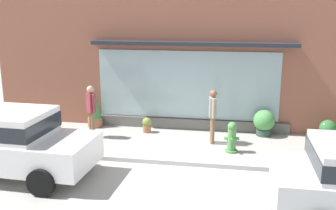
# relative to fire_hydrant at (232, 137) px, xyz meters

# --- Properties ---
(ground_plane) EXTENTS (60.00, 60.00, 0.00)m
(ground_plane) POSITION_rel_fire_hydrant_xyz_m (-1.39, -0.98, -0.44)
(ground_plane) COLOR #9E9B93
(curb_strip) EXTENTS (14.00, 0.24, 0.12)m
(curb_strip) POSITION_rel_fire_hydrant_xyz_m (-1.39, -1.18, -0.38)
(curb_strip) COLOR #B2B2AD
(curb_strip) RESTS_ON ground_plane
(storefront) EXTENTS (14.00, 0.81, 5.45)m
(storefront) POSITION_rel_fire_hydrant_xyz_m (-1.39, 2.21, 2.23)
(storefront) COLOR #935642
(storefront) RESTS_ON ground_plane
(fire_hydrant) EXTENTS (0.42, 0.39, 0.90)m
(fire_hydrant) POSITION_rel_fire_hydrant_xyz_m (0.00, 0.00, 0.00)
(fire_hydrant) COLOR #4C8C47
(fire_hydrant) RESTS_ON ground_plane
(pedestrian_with_handbag) EXTENTS (0.25, 0.68, 1.66)m
(pedestrian_with_handbag) POSITION_rel_fire_hydrant_xyz_m (-0.60, 0.70, 0.53)
(pedestrian_with_handbag) COLOR brown
(pedestrian_with_handbag) RESTS_ON ground_plane
(pedestrian_passerby) EXTENTS (0.36, 0.35, 1.68)m
(pedestrian_passerby) POSITION_rel_fire_hydrant_xyz_m (-4.42, 0.58, 0.54)
(pedestrian_passerby) COLOR brown
(pedestrian_passerby) RESTS_ON ground_plane
(parked_car_white) EXTENTS (4.13, 2.11, 1.64)m
(parked_car_white) POSITION_rel_fire_hydrant_xyz_m (-5.37, -2.56, 0.48)
(parked_car_white) COLOR white
(parked_car_white) RESTS_ON ground_plane
(potted_plant_by_entrance) EXTENTS (0.51, 0.51, 0.68)m
(potted_plant_by_entrance) POSITION_rel_fire_hydrant_xyz_m (2.91, 1.46, -0.10)
(potted_plant_by_entrance) COLOR #33473D
(potted_plant_by_entrance) RESTS_ON ground_plane
(potted_plant_window_left) EXTENTS (0.51, 0.51, 1.31)m
(potted_plant_window_left) POSITION_rel_fire_hydrant_xyz_m (-4.74, 1.72, 0.18)
(potted_plant_window_left) COLOR #9E6042
(potted_plant_window_left) RESTS_ON ground_plane
(potted_plant_window_right) EXTENTS (0.69, 0.69, 0.85)m
(potted_plant_window_right) POSITION_rel_fire_hydrant_xyz_m (1.00, 1.71, 0.01)
(potted_plant_window_right) COLOR #33473D
(potted_plant_window_right) RESTS_ON ground_plane
(potted_plant_low_front) EXTENTS (0.30, 0.30, 0.50)m
(potted_plant_low_front) POSITION_rel_fire_hydrant_xyz_m (-2.82, 1.38, -0.18)
(potted_plant_low_front) COLOR #9E6042
(potted_plant_low_front) RESTS_ON ground_plane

